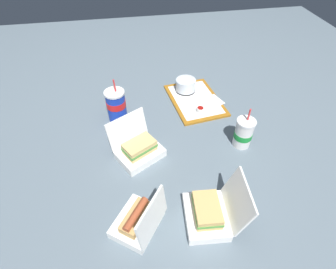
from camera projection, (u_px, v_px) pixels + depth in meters
ground_plane at (175, 135)px, 1.29m from camera, size 3.20×3.20×0.00m
food_tray at (195, 100)px, 1.48m from camera, size 0.40×0.31×0.01m
cake_container at (186, 85)px, 1.52m from camera, size 0.12×0.12×0.07m
ketchup_cup at (200, 109)px, 1.39m from camera, size 0.04×0.04×0.02m
napkin_stack at (212, 101)px, 1.46m from camera, size 0.13×0.13×0.00m
plastic_fork at (188, 109)px, 1.41m from camera, size 0.11×0.06×0.00m
clamshell_sandwich_front at (139, 149)px, 1.16m from camera, size 0.25×0.25×0.18m
clamshell_sandwich_center at (210, 213)px, 0.94m from camera, size 0.20×0.22×0.18m
clamshell_hotdog_left at (139, 220)px, 0.92m from camera, size 0.23×0.22×0.18m
soda_cup_corner at (116, 105)px, 1.32m from camera, size 0.10×0.10×0.23m
soda_cup_center at (243, 133)px, 1.19m from camera, size 0.09×0.09×0.21m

